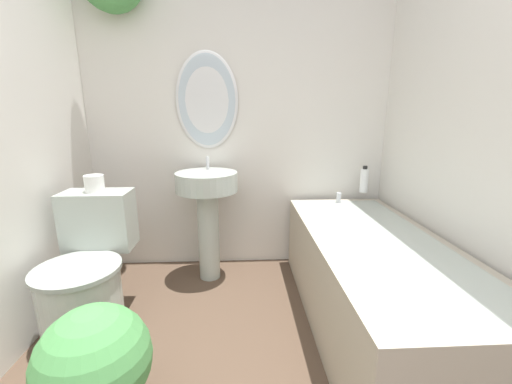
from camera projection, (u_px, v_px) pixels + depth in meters
wall_back at (220, 96)px, 2.37m from camera, size 2.42×0.42×2.40m
wall_right at (508, 120)px, 1.39m from camera, size 0.06×2.36×2.40m
toilet at (88, 277)px, 1.77m from camera, size 0.44×0.65×0.77m
pedestal_sink at (208, 203)px, 2.29m from camera, size 0.44×0.44×0.92m
bathtub at (375, 280)px, 1.81m from camera, size 0.73×1.66×0.63m
shampoo_bottle at (364, 180)px, 2.45m from camera, size 0.06×0.06×0.21m
potted_plant at (96, 367)px, 1.18m from camera, size 0.42×0.42×0.53m
toilet_paper_roll at (95, 183)px, 1.87m from camera, size 0.11×0.11×0.10m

